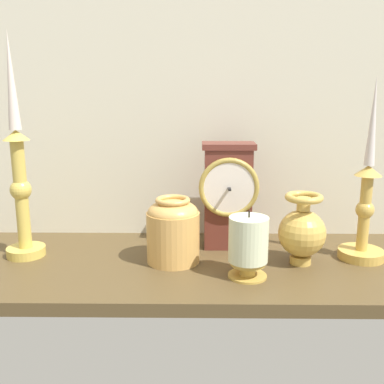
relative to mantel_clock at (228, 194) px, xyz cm
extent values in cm
cube|color=brown|center=(-8.95, -8.41, -12.84)|extent=(100.00, 36.00, 2.40)
cube|color=beige|center=(-8.95, 10.09, 20.86)|extent=(120.00, 2.00, 65.00)
cube|color=brown|center=(0.00, 0.47, -1.07)|extent=(9.75, 5.85, 21.14)
cube|color=brown|center=(0.00, 0.47, 10.10)|extent=(10.92, 6.55, 1.20)
torus|color=#B29845|center=(0.00, -2.85, 1.99)|extent=(12.31, 1.12, 12.31)
cylinder|color=white|center=(0.00, -2.95, 1.99)|extent=(10.30, 0.40, 10.30)
cube|color=black|center=(0.00, -3.25, 1.99)|extent=(0.64, 3.92, 0.30)
cylinder|color=gold|center=(26.38, -6.37, -10.74)|extent=(8.99, 8.99, 1.80)
cylinder|color=gold|center=(26.38, -6.37, -2.31)|extent=(2.23, 2.23, 15.05)
sphere|color=gold|center=(26.38, -6.37, -1.56)|extent=(3.56, 3.56, 3.56)
cone|color=gold|center=(26.38, -6.37, 6.21)|extent=(5.17, 5.17, 2.00)
cone|color=silver|center=(26.38, -6.37, 15.67)|extent=(1.98, 1.98, 16.91)
cylinder|color=gold|center=(-41.20, -5.73, -10.74)|extent=(7.66, 7.66, 1.80)
cylinder|color=gold|center=(-41.20, -5.73, 1.00)|extent=(2.60, 2.60, 21.69)
sphere|color=gold|center=(-41.20, -5.73, 2.09)|extent=(4.16, 4.16, 4.16)
cone|color=gold|center=(-41.20, -5.73, 12.85)|extent=(5.10, 5.10, 2.00)
cone|color=silver|center=(-41.20, -5.73, 23.00)|extent=(2.36, 2.36, 18.31)
cylinder|color=gold|center=(13.67, -9.23, -10.84)|extent=(4.09, 4.09, 1.60)
sphere|color=gold|center=(13.67, -9.23, -5.50)|extent=(9.08, 9.08, 9.08)
cylinder|color=gold|center=(13.67, -9.23, 0.30)|extent=(2.54, 2.54, 2.52)
torus|color=gold|center=(13.67, -9.23, 1.56)|extent=(7.16, 7.16, 1.29)
cylinder|color=tan|center=(-11.10, -8.12, -6.69)|extent=(10.31, 10.31, 9.91)
ellipsoid|color=tan|center=(-11.10, -8.12, -1.73)|extent=(9.79, 9.79, 4.90)
torus|color=tan|center=(-11.10, -8.12, 0.72)|extent=(6.69, 6.69, 1.02)
cylinder|color=gold|center=(2.68, -15.69, -10.31)|extent=(2.81, 2.81, 2.66)
cylinder|color=gold|center=(2.68, -15.69, -11.24)|extent=(7.02, 7.02, 0.80)
cylinder|color=gold|center=(2.68, -15.69, -8.98)|extent=(6.31, 6.31, 0.60)
cylinder|color=beige|center=(2.68, -15.69, -4.53)|extent=(7.07, 7.07, 8.09)
cylinder|color=black|center=(2.68, -15.69, 0.12)|extent=(0.30, 0.30, 1.20)
camera|label=1|loc=(-6.37, -90.53, 21.31)|focal=41.56mm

